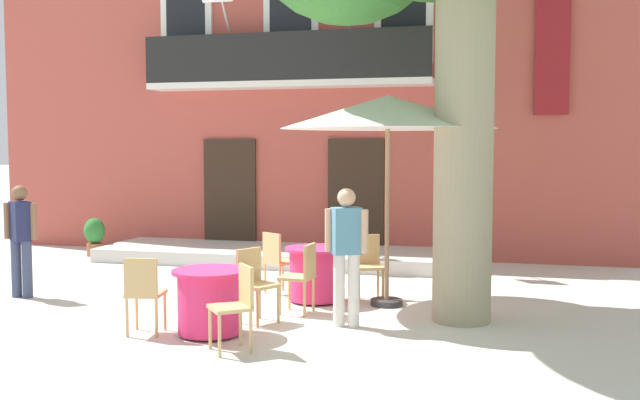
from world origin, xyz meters
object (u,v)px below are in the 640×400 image
cafe_chair_near_tree_2 (277,258)px  cafe_chair_middle_1 (237,302)px  cafe_chair_near_tree_1 (368,262)px  cafe_umbrella (388,113)px  cafe_table_near_tree (316,274)px  cafe_chair_middle_0 (144,290)px  cafe_chair_near_tree_0 (302,273)px  pedestrian_mid_plaza (346,249)px  cafe_table_middle (210,301)px  ground_planter_left (95,235)px  pedestrian_near_entrance (21,235)px  cafe_chair_middle_2 (254,280)px

cafe_chair_near_tree_2 → cafe_chair_middle_1: same height
cafe_chair_near_tree_1 → cafe_umbrella: 2.13m
cafe_table_near_tree → cafe_chair_middle_0: cafe_chair_middle_0 is taller
cafe_chair_near_tree_0 → pedestrian_mid_plaza: pedestrian_mid_plaza is taller
cafe_chair_near_tree_1 → cafe_table_near_tree: bearing=-152.6°
cafe_table_near_tree → cafe_table_middle: size_ratio=1.00×
cafe_table_middle → ground_planter_left: size_ratio=1.15×
cafe_chair_middle_1 → ground_planter_left: (-5.10, 5.56, -0.11)m
cafe_table_middle → ground_planter_left: 6.79m
cafe_table_middle → cafe_umbrella: 3.48m
cafe_umbrella → pedestrian_near_entrance: cafe_umbrella is taller
cafe_chair_near_tree_1 → cafe_chair_middle_1: same height
cafe_chair_near_tree_0 → cafe_chair_middle_0: (-1.46, -1.50, 0.00)m
cafe_chair_middle_2 → pedestrian_mid_plaza: (1.14, 0.08, 0.42)m
cafe_table_near_tree → pedestrian_mid_plaza: pedestrian_mid_plaza is taller
cafe_chair_middle_2 → pedestrian_near_entrance: size_ratio=0.56×
cafe_table_near_tree → cafe_chair_near_tree_1: (0.67, 0.35, 0.14)m
cafe_chair_near_tree_0 → cafe_table_middle: cafe_chair_near_tree_0 is taller
cafe_chair_middle_2 → cafe_table_middle: bearing=-113.0°
cafe_chair_near_tree_0 → ground_planter_left: (-5.30, 3.73, -0.11)m
cafe_table_middle → cafe_chair_middle_0: size_ratio=0.95×
cafe_table_near_tree → cafe_umbrella: size_ratio=0.30×
cafe_chair_middle_2 → pedestrian_near_entrance: (-3.73, 0.57, 0.38)m
cafe_chair_near_tree_1 → cafe_table_middle: 2.77m
cafe_umbrella → cafe_table_near_tree: bearing=-179.6°
cafe_chair_middle_1 → cafe_chair_middle_0: bearing=165.5°
cafe_chair_near_tree_1 → cafe_chair_middle_0: same height
cafe_umbrella → cafe_chair_near_tree_0: bearing=-142.2°
cafe_chair_near_tree_0 → cafe_chair_middle_0: 2.09m
cafe_chair_middle_1 → pedestrian_mid_plaza: 1.64m
cafe_chair_near_tree_0 → cafe_chair_middle_1: bearing=-96.4°
cafe_chair_near_tree_1 → cafe_chair_near_tree_2: same height
cafe_table_near_tree → cafe_chair_near_tree_0: cafe_chair_near_tree_0 is taller
cafe_chair_middle_0 → ground_planter_left: cafe_chair_middle_0 is taller
cafe_table_near_tree → cafe_chair_middle_0: 2.68m
cafe_table_near_tree → cafe_chair_middle_1: 2.59m
cafe_table_middle → cafe_chair_near_tree_2: bearing=88.8°
cafe_chair_near_tree_2 → cafe_chair_middle_2: bearing=-81.8°
pedestrian_near_entrance → cafe_table_middle: bearing=-20.3°
cafe_table_near_tree → cafe_chair_near_tree_2: bearing=152.9°
cafe_chair_middle_2 → pedestrian_mid_plaza: 1.22m
cafe_chair_middle_2 → pedestrian_mid_plaza: size_ratio=0.54×
cafe_table_middle → cafe_chair_near_tree_0: bearing=60.3°
cafe_table_middle → pedestrian_near_entrance: bearing=159.7°
cafe_table_middle → cafe_chair_middle_2: size_ratio=0.95×
cafe_table_middle → cafe_umbrella: bearing=50.1°
cafe_chair_middle_2 → pedestrian_near_entrance: 3.79m
cafe_table_middle → cafe_chair_middle_1: 0.77m
cafe_chair_near_tree_2 → cafe_chair_middle_2: 1.71m
cafe_umbrella → ground_planter_left: (-6.28, 2.97, -2.20)m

